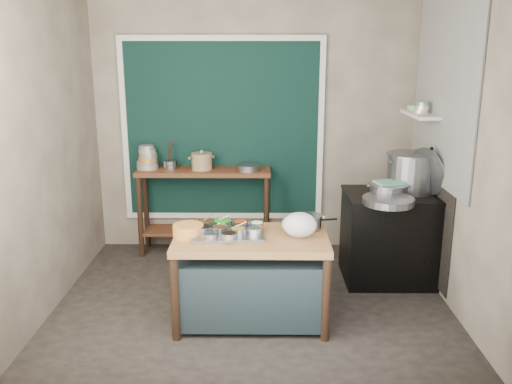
{
  "coord_description": "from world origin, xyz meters",
  "views": [
    {
      "loc": [
        0.07,
        -4.46,
        2.23
      ],
      "look_at": [
        0.03,
        0.25,
        0.97
      ],
      "focal_mm": 38.0,
      "sensor_mm": 36.0,
      "label": 1
    }
  ],
  "objects_px": {
    "stove_block": "(391,238)",
    "steamer": "(389,190)",
    "saucepan": "(309,222)",
    "back_counter": "(205,211)",
    "prep_table": "(251,279)",
    "utensil_cup": "(170,165)",
    "stock_pot": "(410,172)",
    "condiment_tray": "(228,234)",
    "yellow_basin": "(188,230)",
    "ceramic_crock": "(202,162)"
  },
  "relations": [
    {
      "from": "stove_block",
      "to": "utensil_cup",
      "type": "distance_m",
      "value": 2.45
    },
    {
      "from": "stove_block",
      "to": "saucepan",
      "type": "height_order",
      "value": "saucepan"
    },
    {
      "from": "yellow_basin",
      "to": "steamer",
      "type": "bearing_deg",
      "value": 23.26
    },
    {
      "from": "condiment_tray",
      "to": "ceramic_crock",
      "type": "xyz_separation_m",
      "value": [
        -0.37,
        1.56,
        0.27
      ]
    },
    {
      "from": "utensil_cup",
      "to": "ceramic_crock",
      "type": "distance_m",
      "value": 0.35
    },
    {
      "from": "back_counter",
      "to": "stove_block",
      "type": "xyz_separation_m",
      "value": [
        1.9,
        -0.73,
        -0.05
      ]
    },
    {
      "from": "stock_pot",
      "to": "ceramic_crock",
      "type": "bearing_deg",
      "value": 162.8
    },
    {
      "from": "utensil_cup",
      "to": "condiment_tray",
      "type": "bearing_deg",
      "value": -65.67
    },
    {
      "from": "stove_block",
      "to": "steamer",
      "type": "relative_size",
      "value": 2.39
    },
    {
      "from": "stove_block",
      "to": "stock_pot",
      "type": "xyz_separation_m",
      "value": [
        0.16,
        0.08,
        0.64
      ]
    },
    {
      "from": "prep_table",
      "to": "stove_block",
      "type": "relative_size",
      "value": 1.39
    },
    {
      "from": "steamer",
      "to": "condiment_tray",
      "type": "bearing_deg",
      "value": -153.2
    },
    {
      "from": "stove_block",
      "to": "utensil_cup",
      "type": "relative_size",
      "value": 5.66
    },
    {
      "from": "stove_block",
      "to": "saucepan",
      "type": "xyz_separation_m",
      "value": [
        -0.87,
        -0.68,
        0.39
      ]
    },
    {
      "from": "stove_block",
      "to": "ceramic_crock",
      "type": "relative_size",
      "value": 3.76
    },
    {
      "from": "condiment_tray",
      "to": "utensil_cup",
      "type": "bearing_deg",
      "value": 114.33
    },
    {
      "from": "stove_block",
      "to": "condiment_tray",
      "type": "distance_m",
      "value": 1.79
    },
    {
      "from": "stove_block",
      "to": "stock_pot",
      "type": "bearing_deg",
      "value": 26.12
    },
    {
      "from": "back_counter",
      "to": "stock_pot",
      "type": "height_order",
      "value": "stock_pot"
    },
    {
      "from": "prep_table",
      "to": "yellow_basin",
      "type": "distance_m",
      "value": 0.66
    },
    {
      "from": "back_counter",
      "to": "condiment_tray",
      "type": "height_order",
      "value": "back_counter"
    },
    {
      "from": "back_counter",
      "to": "condiment_tray",
      "type": "xyz_separation_m",
      "value": [
        0.35,
        -1.57,
        0.29
      ]
    },
    {
      "from": "saucepan",
      "to": "ceramic_crock",
      "type": "bearing_deg",
      "value": 116.92
    },
    {
      "from": "saucepan",
      "to": "utensil_cup",
      "type": "relative_size",
      "value": 1.43
    },
    {
      "from": "saucepan",
      "to": "back_counter",
      "type": "bearing_deg",
      "value": 116.32
    },
    {
      "from": "stove_block",
      "to": "saucepan",
      "type": "bearing_deg",
      "value": -142.23
    },
    {
      "from": "back_counter",
      "to": "prep_table",
      "type": "bearing_deg",
      "value": -71.14
    },
    {
      "from": "prep_table",
      "to": "steamer",
      "type": "bearing_deg",
      "value": 31.12
    },
    {
      "from": "condiment_tray",
      "to": "saucepan",
      "type": "bearing_deg",
      "value": 13.46
    },
    {
      "from": "yellow_basin",
      "to": "stock_pot",
      "type": "xyz_separation_m",
      "value": [
        2.03,
        0.94,
        0.27
      ]
    },
    {
      "from": "saucepan",
      "to": "utensil_cup",
      "type": "xyz_separation_m",
      "value": [
        -1.39,
        1.42,
        0.19
      ]
    },
    {
      "from": "ceramic_crock",
      "to": "steamer",
      "type": "distance_m",
      "value": 2.02
    },
    {
      "from": "back_counter",
      "to": "steamer",
      "type": "xyz_separation_m",
      "value": [
        1.82,
        -0.82,
        0.47
      ]
    },
    {
      "from": "ceramic_crock",
      "to": "stock_pot",
      "type": "distance_m",
      "value": 2.18
    },
    {
      "from": "saucepan",
      "to": "steamer",
      "type": "bearing_deg",
      "value": 26.32
    },
    {
      "from": "utensil_cup",
      "to": "steamer",
      "type": "bearing_deg",
      "value": -20.96
    },
    {
      "from": "prep_table",
      "to": "back_counter",
      "type": "xyz_separation_m",
      "value": [
        -0.54,
        1.59,
        0.1
      ]
    },
    {
      "from": "condiment_tray",
      "to": "stock_pot",
      "type": "height_order",
      "value": "stock_pot"
    },
    {
      "from": "back_counter",
      "to": "saucepan",
      "type": "height_order",
      "value": "back_counter"
    },
    {
      "from": "saucepan",
      "to": "prep_table",
      "type": "bearing_deg",
      "value": -168.64
    },
    {
      "from": "back_counter",
      "to": "yellow_basin",
      "type": "relative_size",
      "value": 5.79
    },
    {
      "from": "ceramic_crock",
      "to": "steamer",
      "type": "height_order",
      "value": "ceramic_crock"
    },
    {
      "from": "condiment_tray",
      "to": "yellow_basin",
      "type": "height_order",
      "value": "yellow_basin"
    },
    {
      "from": "condiment_tray",
      "to": "yellow_basin",
      "type": "distance_m",
      "value": 0.32
    },
    {
      "from": "prep_table",
      "to": "stock_pot",
      "type": "bearing_deg",
      "value": 31.96
    },
    {
      "from": "stove_block",
      "to": "steamer",
      "type": "height_order",
      "value": "steamer"
    },
    {
      "from": "prep_table",
      "to": "back_counter",
      "type": "distance_m",
      "value": 1.69
    },
    {
      "from": "prep_table",
      "to": "stove_block",
      "type": "distance_m",
      "value": 1.61
    },
    {
      "from": "utensil_cup",
      "to": "stock_pot",
      "type": "height_order",
      "value": "stock_pot"
    },
    {
      "from": "back_counter",
      "to": "utensil_cup",
      "type": "bearing_deg",
      "value": 177.93
    }
  ]
}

